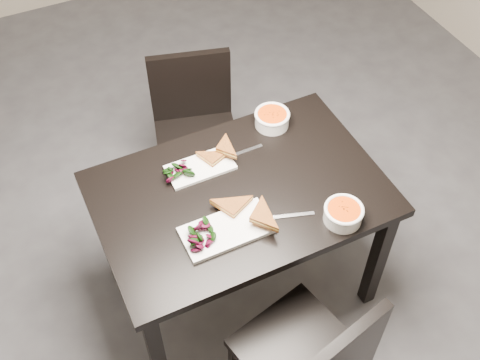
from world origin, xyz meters
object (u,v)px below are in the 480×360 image
at_px(chair_near, 313,359).
at_px(soup_bowl_near, 343,213).
at_px(chair_far, 195,124).
at_px(plate_near, 227,230).
at_px(plate_far, 200,167).
at_px(soup_bowl_far, 272,118).
at_px(table, 240,206).

bearing_deg(chair_near, soup_bowl_near, 35.62).
relative_size(chair_far, soup_bowl_near, 5.31).
bearing_deg(plate_near, plate_far, 84.07).
xyz_separation_m(soup_bowl_near, soup_bowl_far, (-0.00, 0.60, 0.00)).
distance_m(chair_far, soup_bowl_far, 0.57).
height_order(table, soup_bowl_near, soup_bowl_near).
xyz_separation_m(chair_far, soup_bowl_far, (0.22, -0.42, 0.31)).
relative_size(plate_near, soup_bowl_far, 2.20).
bearing_deg(plate_far, soup_bowl_near, -50.79).
bearing_deg(soup_bowl_near, plate_far, 129.21).
height_order(chair_near, chair_far, same).
bearing_deg(soup_bowl_far, plate_near, -133.83).
relative_size(chair_near, soup_bowl_far, 5.23).
bearing_deg(plate_far, chair_far, 71.15).
height_order(chair_far, soup_bowl_far, chair_far).
height_order(table, chair_near, chair_near).
distance_m(chair_near, plate_near, 0.59).
height_order(chair_near, soup_bowl_far, chair_near).
height_order(chair_near, plate_far, chair_near).
distance_m(chair_near, soup_bowl_near, 0.58).
relative_size(plate_near, plate_far, 1.24).
distance_m(chair_far, plate_near, 0.95).
xyz_separation_m(table, chair_near, (-0.02, -0.68, -0.17)).
xyz_separation_m(table, soup_bowl_near, (0.31, -0.31, 0.14)).
relative_size(chair_far, soup_bowl_far, 5.23).
bearing_deg(chair_far, chair_near, -78.73).
bearing_deg(soup_bowl_far, soup_bowl_near, -89.84).
distance_m(table, chair_near, 0.70).
bearing_deg(chair_far, table, -81.21).
relative_size(chair_far, plate_near, 2.38).
relative_size(table, soup_bowl_near, 7.50).
xyz_separation_m(plate_near, soup_bowl_near, (0.44, -0.15, 0.03)).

